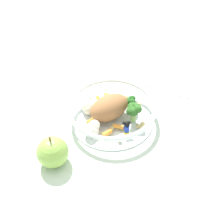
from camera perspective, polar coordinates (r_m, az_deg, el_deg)
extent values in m
plane|color=silver|center=(0.73, -0.02, -2.48)|extent=(2.40, 2.40, 0.00)
cylinder|color=white|center=(0.74, 0.00, -1.17)|extent=(0.20, 0.20, 0.01)
torus|color=white|center=(0.71, 0.00, 0.97)|extent=(0.21, 0.21, 0.01)
ellipsoid|color=#9E663D|center=(0.72, -0.47, 0.85)|extent=(0.07, 0.10, 0.06)
cylinder|color=#8EB766|center=(0.72, 3.91, -0.84)|extent=(0.01, 0.01, 0.03)
sphere|color=#2D6023|center=(0.71, 3.55, 0.97)|extent=(0.02, 0.02, 0.02)
sphere|color=#2D6023|center=(0.70, 3.51, 0.62)|extent=(0.02, 0.02, 0.02)
sphere|color=#2D6023|center=(0.70, 3.37, 0.15)|extent=(0.02, 0.02, 0.02)
sphere|color=#2D6023|center=(0.70, 4.05, 0.10)|extent=(0.02, 0.02, 0.02)
sphere|color=#2D6023|center=(0.69, 4.77, 0.50)|extent=(0.02, 0.02, 0.02)
sphere|color=#2D6023|center=(0.70, 4.78, 0.59)|extent=(0.02, 0.02, 0.02)
sphere|color=#2D6023|center=(0.71, 4.57, 0.89)|extent=(0.02, 0.02, 0.02)
sphere|color=#2D6023|center=(0.71, 3.98, 1.01)|extent=(0.02, 0.02, 0.02)
cylinder|color=#8EB766|center=(0.75, 3.29, 0.98)|extent=(0.01, 0.01, 0.02)
sphere|color=#23561E|center=(0.74, 3.08, 2.22)|extent=(0.01, 0.01, 0.01)
sphere|color=#23561E|center=(0.74, 2.83, 1.87)|extent=(0.02, 0.02, 0.02)
sphere|color=#23561E|center=(0.73, 2.93, 1.91)|extent=(0.02, 0.02, 0.02)
sphere|color=#23561E|center=(0.73, 3.29, 1.61)|extent=(0.01, 0.01, 0.01)
sphere|color=#23561E|center=(0.73, 3.61, 1.94)|extent=(0.02, 0.02, 0.02)
sphere|color=#23561E|center=(0.74, 3.76, 1.92)|extent=(0.01, 0.01, 0.01)
sphere|color=#23561E|center=(0.74, 3.78, 2.47)|extent=(0.02, 0.02, 0.02)
sphere|color=#23561E|center=(0.74, 3.47, 2.48)|extent=(0.01, 0.01, 0.01)
sphere|color=white|center=(0.70, -3.62, -2.98)|extent=(0.03, 0.03, 0.03)
sphere|color=white|center=(0.69, -4.24, -3.34)|extent=(0.03, 0.03, 0.03)
sphere|color=white|center=(0.69, -3.41, -3.24)|extent=(0.02, 0.02, 0.02)
sphere|color=white|center=(0.69, -3.23, -2.44)|extent=(0.03, 0.03, 0.03)
sphere|color=silver|center=(0.75, -4.62, 1.28)|extent=(0.03, 0.03, 0.03)
sphere|color=silver|center=(0.74, -4.43, 1.17)|extent=(0.03, 0.03, 0.03)
sphere|color=silver|center=(0.74, -4.28, 0.69)|extent=(0.03, 0.03, 0.03)
sphere|color=silver|center=(0.74, -3.40, 1.25)|extent=(0.03, 0.03, 0.03)
sphere|color=silver|center=(0.75, -3.99, 1.18)|extent=(0.02, 0.02, 0.02)
cube|color=yellow|center=(0.70, 2.68, -3.59)|extent=(0.02, 0.02, 0.00)
cylinder|color=#1933B2|center=(0.69, 2.71, -3.02)|extent=(0.02, 0.02, 0.02)
sphere|color=black|center=(0.68, 2.75, -2.22)|extent=(0.01, 0.01, 0.01)
sphere|color=black|center=(0.68, 2.30, -1.96)|extent=(0.01, 0.01, 0.01)
sphere|color=black|center=(0.68, 3.22, -1.96)|extent=(0.01, 0.01, 0.01)
cylinder|color=orange|center=(0.69, -0.94, -3.91)|extent=(0.01, 0.02, 0.01)
cylinder|color=orange|center=(0.78, -0.80, 2.53)|extent=(0.04, 0.03, 0.01)
cylinder|color=orange|center=(0.71, 1.02, -2.75)|extent=(0.03, 0.02, 0.01)
cylinder|color=orange|center=(0.77, -2.60, 2.15)|extent=(0.03, 0.02, 0.01)
cylinder|color=orange|center=(0.77, 1.90, 2.12)|extent=(0.01, 0.03, 0.01)
cylinder|color=orange|center=(0.72, -3.79, -1.54)|extent=(0.01, 0.03, 0.01)
sphere|color=tan|center=(0.71, 4.81, -2.55)|extent=(0.01, 0.01, 0.01)
sphere|color=#D1B775|center=(0.68, 1.37, -4.85)|extent=(0.01, 0.01, 0.01)
sphere|color=tan|center=(0.70, 0.01, -3.05)|extent=(0.01, 0.01, 0.01)
sphere|color=#D1B775|center=(0.78, -4.03, 2.32)|extent=(0.01, 0.01, 0.01)
sphere|color=#D1B775|center=(0.71, 5.47, -2.79)|extent=(0.01, 0.01, 0.01)
sphere|color=tan|center=(0.78, 3.20, 2.31)|extent=(0.01, 0.01, 0.01)
sphere|color=#D1B775|center=(0.71, 5.67, -2.17)|extent=(0.01, 0.01, 0.01)
sphere|color=#D1B775|center=(0.77, 4.77, 1.58)|extent=(0.01, 0.01, 0.01)
sphere|color=#8CB74C|center=(0.64, -10.70, -7.41)|extent=(0.07, 0.07, 0.07)
cylinder|color=brown|center=(0.61, -11.17, -5.12)|extent=(0.00, 0.00, 0.01)
cube|color=white|center=(0.87, 10.97, 5.76)|extent=(0.15, 0.15, 0.01)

